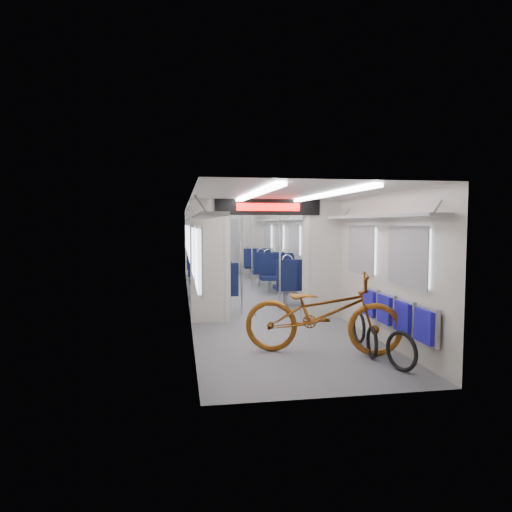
{
  "coord_description": "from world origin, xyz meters",
  "views": [
    {
      "loc": [
        -1.64,
        -10.52,
        1.85
      ],
      "look_at": [
        -0.1,
        -1.34,
        1.18
      ],
      "focal_mm": 32.0,
      "sensor_mm": 36.0,
      "label": 1
    }
  ],
  "objects_px": {
    "bike_hoop_b": "(372,344)",
    "bike_hoop_c": "(359,328)",
    "stanchion_far_right": "(252,249)",
    "seat_bay_near_left": "(212,280)",
    "stanchion_near_left": "(242,258)",
    "stanchion_far_left": "(227,249)",
    "bike_hoop_a": "(401,353)",
    "stanchion_near_right": "(280,257)",
    "bicycle": "(322,313)",
    "flip_bench": "(395,313)",
    "seat_bay_far_right": "(263,264)",
    "seat_bay_far_left": "(204,265)",
    "seat_bay_near_right": "(286,275)"
  },
  "relations": [
    {
      "from": "bike_hoop_a",
      "to": "stanchion_far_right",
      "type": "relative_size",
      "value": 0.22
    },
    {
      "from": "bike_hoop_a",
      "to": "bicycle",
      "type": "bearing_deg",
      "value": 128.21
    },
    {
      "from": "stanchion_near_left",
      "to": "seat_bay_near_left",
      "type": "bearing_deg",
      "value": 114.12
    },
    {
      "from": "stanchion_near_right",
      "to": "stanchion_far_right",
      "type": "xyz_separation_m",
      "value": [
        -0.11,
        3.03,
        0.0
      ]
    },
    {
      "from": "bike_hoop_b",
      "to": "stanchion_near_left",
      "type": "height_order",
      "value": "stanchion_near_left"
    },
    {
      "from": "bicycle",
      "to": "seat_bay_far_right",
      "type": "relative_size",
      "value": 1.04
    },
    {
      "from": "bike_hoop_b",
      "to": "stanchion_far_left",
      "type": "xyz_separation_m",
      "value": [
        -1.3,
        6.74,
        0.95
      ]
    },
    {
      "from": "bike_hoop_a",
      "to": "bike_hoop_c",
      "type": "relative_size",
      "value": 1.02
    },
    {
      "from": "seat_bay_far_right",
      "to": "stanchion_far_left",
      "type": "height_order",
      "value": "stanchion_far_left"
    },
    {
      "from": "bicycle",
      "to": "stanchion_near_left",
      "type": "relative_size",
      "value": 0.96
    },
    {
      "from": "seat_bay_far_left",
      "to": "stanchion_near_right",
      "type": "distance_m",
      "value": 4.84
    },
    {
      "from": "flip_bench",
      "to": "stanchion_near_right",
      "type": "distance_m",
      "value": 3.5
    },
    {
      "from": "stanchion_far_left",
      "to": "bike_hoop_a",
      "type": "bearing_deg",
      "value": -78.92
    },
    {
      "from": "bicycle",
      "to": "seat_bay_far_right",
      "type": "height_order",
      "value": "bicycle"
    },
    {
      "from": "bicycle",
      "to": "bike_hoop_c",
      "type": "height_order",
      "value": "bicycle"
    },
    {
      "from": "stanchion_near_left",
      "to": "stanchion_far_left",
      "type": "distance_m",
      "value": 3.38
    },
    {
      "from": "bicycle",
      "to": "stanchion_near_left",
      "type": "bearing_deg",
      "value": 32.46
    },
    {
      "from": "seat_bay_far_left",
      "to": "seat_bay_near_right",
      "type": "bearing_deg",
      "value": -58.1
    },
    {
      "from": "bicycle",
      "to": "stanchion_near_right",
      "type": "relative_size",
      "value": 0.96
    },
    {
      "from": "bike_hoop_a",
      "to": "seat_bay_near_left",
      "type": "bearing_deg",
      "value": 111.35
    },
    {
      "from": "bike_hoop_b",
      "to": "bike_hoop_c",
      "type": "distance_m",
      "value": 0.82
    },
    {
      "from": "flip_bench",
      "to": "stanchion_near_right",
      "type": "xyz_separation_m",
      "value": [
        -0.94,
        3.32,
        0.57
      ]
    },
    {
      "from": "flip_bench",
      "to": "seat_bay_far_left",
      "type": "height_order",
      "value": "seat_bay_far_left"
    },
    {
      "from": "seat_bay_near_left",
      "to": "flip_bench",
      "type": "bearing_deg",
      "value": -62.48
    },
    {
      "from": "flip_bench",
      "to": "bike_hoop_a",
      "type": "bearing_deg",
      "value": -110.84
    },
    {
      "from": "flip_bench",
      "to": "bike_hoop_a",
      "type": "xyz_separation_m",
      "value": [
        -0.28,
        -0.74,
        -0.35
      ]
    },
    {
      "from": "stanchion_near_left",
      "to": "stanchion_near_right",
      "type": "bearing_deg",
      "value": 8.71
    },
    {
      "from": "bike_hoop_a",
      "to": "stanchion_far_left",
      "type": "xyz_separation_m",
      "value": [
        -1.43,
        7.32,
        0.92
      ]
    },
    {
      "from": "seat_bay_near_right",
      "to": "stanchion_near_left",
      "type": "height_order",
      "value": "stanchion_near_left"
    },
    {
      "from": "stanchion_near_left",
      "to": "bicycle",
      "type": "bearing_deg",
      "value": -76.18
    },
    {
      "from": "seat_bay_near_left",
      "to": "seat_bay_far_left",
      "type": "relative_size",
      "value": 0.97
    },
    {
      "from": "bicycle",
      "to": "stanchion_far_right",
      "type": "relative_size",
      "value": 0.96
    },
    {
      "from": "flip_bench",
      "to": "stanchion_near_left",
      "type": "height_order",
      "value": "stanchion_near_left"
    },
    {
      "from": "seat_bay_near_right",
      "to": "seat_bay_far_right",
      "type": "distance_m",
      "value": 3.24
    },
    {
      "from": "seat_bay_far_right",
      "to": "stanchion_near_right",
      "type": "xyz_separation_m",
      "value": [
        -0.52,
        -4.84,
        0.6
      ]
    },
    {
      "from": "bike_hoop_a",
      "to": "stanchion_near_right",
      "type": "distance_m",
      "value": 4.22
    },
    {
      "from": "seat_bay_far_left",
      "to": "stanchion_far_right",
      "type": "bearing_deg",
      "value": -51.79
    },
    {
      "from": "bicycle",
      "to": "seat_bay_near_left",
      "type": "distance_m",
      "value": 4.39
    },
    {
      "from": "stanchion_far_right",
      "to": "seat_bay_near_left",
      "type": "bearing_deg",
      "value": -122.42
    },
    {
      "from": "stanchion_near_left",
      "to": "bike_hoop_b",
      "type": "bearing_deg",
      "value": -68.28
    },
    {
      "from": "bike_hoop_a",
      "to": "seat_bay_near_right",
      "type": "bearing_deg",
      "value": 91.38
    },
    {
      "from": "bicycle",
      "to": "seat_bay_far_left",
      "type": "height_order",
      "value": "seat_bay_far_left"
    },
    {
      "from": "bicycle",
      "to": "seat_bay_near_left",
      "type": "height_order",
      "value": "same"
    },
    {
      "from": "stanchion_far_right",
      "to": "stanchion_near_left",
      "type": "bearing_deg",
      "value": -102.66
    },
    {
      "from": "seat_bay_far_right",
      "to": "bicycle",
      "type": "bearing_deg",
      "value": -94.26
    },
    {
      "from": "flip_bench",
      "to": "stanchion_near_right",
      "type": "bearing_deg",
      "value": 105.75
    },
    {
      "from": "seat_bay_far_right",
      "to": "stanchion_near_left",
      "type": "height_order",
      "value": "stanchion_near_left"
    },
    {
      "from": "bike_hoop_a",
      "to": "stanchion_near_left",
      "type": "distance_m",
      "value": 4.3
    },
    {
      "from": "bike_hoop_b",
      "to": "bike_hoop_c",
      "type": "height_order",
      "value": "bike_hoop_c"
    },
    {
      "from": "bike_hoop_c",
      "to": "stanchion_near_left",
      "type": "bearing_deg",
      "value": 119.98
    }
  ]
}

